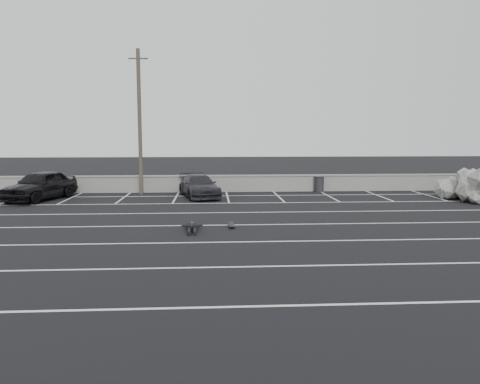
{
  "coord_description": "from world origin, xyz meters",
  "views": [
    {
      "loc": [
        0.09,
        -15.54,
        3.65
      ],
      "look_at": [
        1.38,
        5.75,
        1.0
      ],
      "focal_mm": 35.0,
      "sensor_mm": 36.0,
      "label": 1
    }
  ],
  "objects": [
    {
      "name": "utility_pole",
      "position": [
        -4.22,
        13.2,
        4.39
      ],
      "size": [
        1.16,
        0.23,
        8.67
      ],
      "color": "#4C4238",
      "rests_on": "ground"
    },
    {
      "name": "trash_bin",
      "position": [
        6.9,
        13.6,
        0.5
      ],
      "size": [
        0.79,
        0.79,
        0.99
      ],
      "rotation": [
        0.0,
        0.0,
        -0.26
      ],
      "color": "#232325",
      "rests_on": "ground"
    },
    {
      "name": "person",
      "position": [
        -0.68,
        2.18,
        0.21
      ],
      "size": [
        0.98,
        2.2,
        0.43
      ],
      "primitive_type": null,
      "rotation": [
        0.0,
        0.0,
        0.03
      ],
      "color": "black",
      "rests_on": "ground"
    },
    {
      "name": "seawall",
      "position": [
        0.0,
        14.0,
        0.55
      ],
      "size": [
        50.0,
        0.45,
        1.06
      ],
      "color": "gray",
      "rests_on": "ground"
    },
    {
      "name": "ground",
      "position": [
        0.0,
        0.0,
        0.0
      ],
      "size": [
        120.0,
        120.0,
        0.0
      ],
      "primitive_type": "plane",
      "color": "black",
      "rests_on": "ground"
    },
    {
      "name": "skateboard",
      "position": [
        0.85,
        2.58,
        0.08
      ],
      "size": [
        0.23,
        0.8,
        0.1
      ],
      "rotation": [
        0.0,
        0.0,
        0.01
      ],
      "color": "black",
      "rests_on": "ground"
    },
    {
      "name": "car_left",
      "position": [
        -9.43,
        10.87,
        0.82
      ],
      "size": [
        3.34,
        5.2,
        1.65
      ],
      "primitive_type": "imported",
      "rotation": [
        0.0,
        0.0,
        -0.31
      ],
      "color": "black",
      "rests_on": "ground"
    },
    {
      "name": "car_right",
      "position": [
        -0.65,
        11.54,
        0.64
      ],
      "size": [
        2.83,
        4.75,
        1.29
      ],
      "primitive_type": "imported",
      "rotation": [
        0.0,
        0.0,
        0.24
      ],
      "color": "black",
      "rests_on": "ground"
    },
    {
      "name": "stall_lines",
      "position": [
        -0.08,
        4.41,
        0.0
      ],
      "size": [
        36.0,
        20.05,
        0.01
      ],
      "color": "silver",
      "rests_on": "ground"
    }
  ]
}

